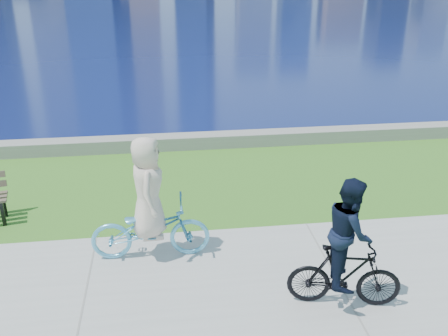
# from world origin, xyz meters

# --- Properties ---
(ground) EXTENTS (320.00, 320.00, 0.00)m
(ground) POSITION_xyz_m (0.00, 0.00, 0.00)
(ground) COLOR #336B1C
(ground) RESTS_ON ground
(concrete_path) EXTENTS (80.00, 3.50, 0.02)m
(concrete_path) POSITION_xyz_m (0.00, 0.00, 0.01)
(concrete_path) COLOR #A7A6A1
(concrete_path) RESTS_ON ground
(seawall) EXTENTS (90.00, 0.50, 0.35)m
(seawall) POSITION_xyz_m (0.00, 6.20, 0.17)
(seawall) COLOR gray
(seawall) RESTS_ON ground
(cyclist_woman) EXTENTS (0.74, 2.03, 2.19)m
(cyclist_woman) POSITION_xyz_m (1.03, 1.03, 0.83)
(cyclist_woman) COLOR #5EBAE4
(cyclist_woman) RESTS_ON ground
(cyclist_man) EXTENTS (0.83, 1.72, 2.07)m
(cyclist_man) POSITION_xyz_m (3.86, -0.64, 0.89)
(cyclist_man) COLOR black
(cyclist_man) RESTS_ON ground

